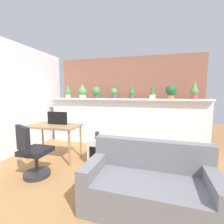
# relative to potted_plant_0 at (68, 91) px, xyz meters

# --- Properties ---
(ground_plane) EXTENTS (12.00, 12.00, 0.00)m
(ground_plane) POSITION_rel_potted_plant_0_xyz_m (1.66, -1.98, -1.48)
(ground_plane) COLOR #9E7042
(divider_wall) EXTENTS (4.26, 0.16, 1.25)m
(divider_wall) POSITION_rel_potted_plant_0_xyz_m (1.66, 0.02, -0.85)
(divider_wall) COLOR white
(divider_wall) RESTS_ON ground
(plant_shelf) EXTENTS (4.26, 0.31, 0.04)m
(plant_shelf) POSITION_rel_potted_plant_0_xyz_m (1.66, -0.02, -0.21)
(plant_shelf) COLOR white
(plant_shelf) RESTS_ON divider_wall
(brick_wall_behind) EXTENTS (4.26, 0.10, 2.50)m
(brick_wall_behind) POSITION_rel_potted_plant_0_xyz_m (1.66, 0.62, -0.23)
(brick_wall_behind) COLOR #935B47
(brick_wall_behind) RESTS_ON ground
(potted_plant_0) EXTENTS (0.18, 0.18, 0.39)m
(potted_plant_0) POSITION_rel_potted_plant_0_xyz_m (0.00, 0.00, 0.00)
(potted_plant_0) COLOR silver
(potted_plant_0) RESTS_ON plant_shelf
(potted_plant_1) EXTENTS (0.24, 0.24, 0.40)m
(potted_plant_1) POSITION_rel_potted_plant_0_xyz_m (0.49, -0.05, 0.01)
(potted_plant_1) COLOR silver
(potted_plant_1) RESTS_ON plant_shelf
(potted_plant_2) EXTENTS (0.24, 0.24, 0.31)m
(potted_plant_2) POSITION_rel_potted_plant_0_xyz_m (0.90, -0.05, -0.02)
(potted_plant_2) COLOR #4C4C51
(potted_plant_2) RESTS_ON plant_shelf
(potted_plant_3) EXTENTS (0.18, 0.18, 0.27)m
(potted_plant_3) POSITION_rel_potted_plant_0_xyz_m (1.39, -0.01, -0.04)
(potted_plant_3) COLOR #4C4C51
(potted_plant_3) RESTS_ON plant_shelf
(potted_plant_4) EXTENTS (0.15, 0.15, 0.37)m
(potted_plant_4) POSITION_rel_potted_plant_0_xyz_m (1.87, -0.01, -0.01)
(potted_plant_4) COLOR #4C4C51
(potted_plant_4) RESTS_ON plant_shelf
(potted_plant_5) EXTENTS (0.15, 0.15, 0.36)m
(potted_plant_5) POSITION_rel_potted_plant_0_xyz_m (2.40, 0.01, -0.03)
(potted_plant_5) COLOR silver
(potted_plant_5) RESTS_ON plant_shelf
(potted_plant_6) EXTENTS (0.28, 0.28, 0.35)m
(potted_plant_6) POSITION_rel_potted_plant_0_xyz_m (2.84, -0.01, 0.00)
(potted_plant_6) COLOR #C66B42
(potted_plant_6) RESTS_ON plant_shelf
(potted_plant_7) EXTENTS (0.18, 0.18, 0.43)m
(potted_plant_7) POSITION_rel_potted_plant_0_xyz_m (3.36, -0.05, 0.02)
(potted_plant_7) COLOR #B7474C
(potted_plant_7) RESTS_ON plant_shelf
(desk) EXTENTS (1.10, 0.60, 0.75)m
(desk) POSITION_rel_potted_plant_0_xyz_m (0.37, -1.26, -0.81)
(desk) COLOR #99754C
(desk) RESTS_ON ground
(tv_monitor) EXTENTS (0.46, 0.04, 0.28)m
(tv_monitor) POSITION_rel_potted_plant_0_xyz_m (0.40, -1.18, -0.59)
(tv_monitor) COLOR black
(tv_monitor) RESTS_ON desk
(office_chair) EXTENTS (0.52, 0.52, 0.91)m
(office_chair) POSITION_rel_potted_plant_0_xyz_m (0.48, -2.05, -1.09)
(office_chair) COLOR #262628
(office_chair) RESTS_ON ground
(side_cube_shelf) EXTENTS (0.40, 0.41, 0.50)m
(side_cube_shelf) POSITION_rel_potted_plant_0_xyz_m (1.38, -1.20, -1.23)
(side_cube_shelf) COLOR silver
(side_cube_shelf) RESTS_ON ground
(vase_on_shelf) EXTENTS (0.08, 0.08, 0.15)m
(vase_on_shelf) POSITION_rel_potted_plant_0_xyz_m (1.33, -1.21, -0.90)
(vase_on_shelf) COLOR #2D2D33
(vase_on_shelf) RESTS_ON side_cube_shelf
(couch) EXTENTS (1.59, 0.83, 0.80)m
(couch) POSITION_rel_potted_plant_0_xyz_m (2.40, -2.30, -1.20)
(couch) COLOR slate
(couch) RESTS_ON ground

